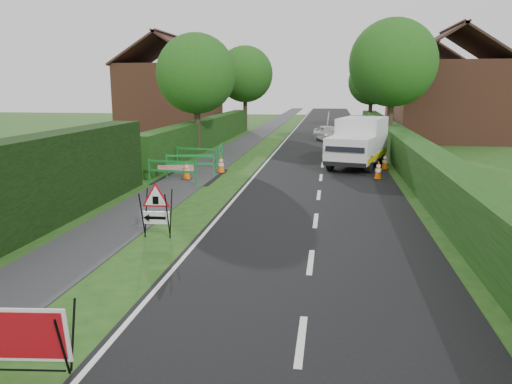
{
  "coord_description": "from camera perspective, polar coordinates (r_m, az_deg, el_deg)",
  "views": [
    {
      "loc": [
        2.85,
        -9.47,
        3.8
      ],
      "look_at": [
        1.08,
        2.37,
        1.26
      ],
      "focal_mm": 35.0,
      "sensor_mm": 36.0,
      "label": 1
    }
  ],
  "objects": [
    {
      "name": "footpath",
      "position": [
        45.01,
        1.01,
        7.13
      ],
      "size": [
        2.0,
        90.0,
        0.02
      ],
      "primitive_type": "cube",
      "color": "#2D2D30",
      "rests_on": "ground"
    },
    {
      "name": "tree_nw",
      "position": [
        28.47,
        -6.86,
        13.26
      ],
      "size": [
        4.4,
        4.4,
        6.7
      ],
      "color": "#2D2116",
      "rests_on": "ground"
    },
    {
      "name": "ped_barrier_3",
      "position": [
        24.75,
        -4.03,
        4.58
      ],
      "size": [
        0.62,
        2.09,
        1.0
      ],
      "rotation": [
        0.0,
        0.0,
        1.7
      ],
      "color": "#167C30",
      "rests_on": "ground"
    },
    {
      "name": "road_surface",
      "position": [
        44.63,
        8.08,
        6.98
      ],
      "size": [
        6.0,
        90.0,
        0.02
      ],
      "primitive_type": "cube",
      "color": "black",
      "rests_on": "ground"
    },
    {
      "name": "ped_barrier_2",
      "position": [
        23.77,
        -6.8,
        4.22
      ],
      "size": [
        2.09,
        0.62,
        1.0
      ],
      "rotation": [
        0.0,
        0.0,
        -0.13
      ],
      "color": "#167C30",
      "rests_on": "ground"
    },
    {
      "name": "ped_barrier_0",
      "position": [
        19.82,
        -9.56,
        2.6
      ],
      "size": [
        2.09,
        0.61,
        1.0
      ],
      "rotation": [
        0.0,
        0.0,
        -0.13
      ],
      "color": "#167C30",
      "rests_on": "ground"
    },
    {
      "name": "triangle_sign",
      "position": [
        12.83,
        -11.52,
        -1.6
      ],
      "size": [
        0.86,
        0.86,
        1.21
      ],
      "rotation": [
        0.0,
        0.0,
        0.04
      ],
      "color": "black",
      "rests_on": "ground"
    },
    {
      "name": "hedge_east",
      "position": [
        26.01,
        16.5,
        3.08
      ],
      "size": [
        1.2,
        50.0,
        1.5
      ],
      "primitive_type": "cube",
      "color": "#14380F",
      "rests_on": "ground"
    },
    {
      "name": "hatchback_car",
      "position": [
        35.69,
        8.26,
        6.66
      ],
      "size": [
        2.42,
        3.61,
        1.14
      ],
      "primitive_type": "imported",
      "rotation": [
        0.0,
        0.0,
        0.35
      ],
      "color": "white",
      "rests_on": "ground"
    },
    {
      "name": "tree_ne",
      "position": [
        31.7,
        15.39,
        14.04
      ],
      "size": [
        5.2,
        5.2,
        7.79
      ],
      "color": "#2D2116",
      "rests_on": "ground"
    },
    {
      "name": "tree_fw",
      "position": [
        44.11,
        -1.26,
        13.3
      ],
      "size": [
        4.8,
        4.8,
        7.24
      ],
      "color": "#2D2116",
      "rests_on": "ground"
    },
    {
      "name": "traffic_cone_1",
      "position": [
        23.99,
        14.55,
        3.42
      ],
      "size": [
        0.38,
        0.38,
        0.79
      ],
      "color": "black",
      "rests_on": "ground"
    },
    {
      "name": "redwhite_plank",
      "position": [
        21.26,
        -9.12,
        1.52
      ],
      "size": [
        1.48,
        0.31,
        0.25
      ],
      "primitive_type": "cube",
      "rotation": [
        0.0,
        0.0,
        0.18
      ],
      "color": "red",
      "rests_on": "ground"
    },
    {
      "name": "ground",
      "position": [
        10.59,
        -7.79,
        -9.17
      ],
      "size": [
        120.0,
        120.0,
        0.0
      ],
      "primitive_type": "plane",
      "color": "#1E4814",
      "rests_on": "ground"
    },
    {
      "name": "traffic_cone_2",
      "position": [
        26.27,
        12.88,
        4.22
      ],
      "size": [
        0.38,
        0.38,
        0.79
      ],
      "color": "black",
      "rests_on": "ground"
    },
    {
      "name": "red_rect_sign",
      "position": [
        7.53,
        -24.76,
        -14.77
      ],
      "size": [
        1.19,
        0.8,
        0.96
      ],
      "rotation": [
        0.0,
        0.0,
        0.11
      ],
      "color": "black",
      "rests_on": "ground"
    },
    {
      "name": "hedge_west_far",
      "position": [
        32.65,
        -5.49,
        5.23
      ],
      "size": [
        1.0,
        24.0,
        1.8
      ],
      "primitive_type": "cube",
      "color": "#14380F",
      "rests_on": "ground"
    },
    {
      "name": "traffic_cone_3",
      "position": [
        20.86,
        -7.94,
        2.45
      ],
      "size": [
        0.38,
        0.38,
        0.79
      ],
      "color": "black",
      "rests_on": "ground"
    },
    {
      "name": "house_east_b",
      "position": [
        52.28,
        18.9,
        10.35
      ],
      "size": [
        7.5,
        7.4,
        7.88
      ],
      "color": "brown",
      "rests_on": "ground"
    },
    {
      "name": "works_van",
      "position": [
        24.6,
        11.66,
        5.71
      ],
      "size": [
        3.22,
        5.37,
        2.3
      ],
      "rotation": [
        0.0,
        0.0,
        -0.27
      ],
      "color": "silver",
      "rests_on": "ground"
    },
    {
      "name": "house_west",
      "position": [
        41.52,
        -9.7,
        10.56
      ],
      "size": [
        7.5,
        7.4,
        7.88
      ],
      "color": "brown",
      "rests_on": "ground"
    },
    {
      "name": "house_east_a",
      "position": [
        38.36,
        21.09,
        9.84
      ],
      "size": [
        7.5,
        7.4,
        7.88
      ],
      "color": "brown",
      "rests_on": "ground"
    },
    {
      "name": "ped_barrier_1",
      "position": [
        21.5,
        -7.52,
        3.39
      ],
      "size": [
        2.08,
        0.83,
        1.0
      ],
      "rotation": [
        0.0,
        0.0,
        0.24
      ],
      "color": "#167C30",
      "rests_on": "ground"
    },
    {
      "name": "litter_can",
      "position": [
        8.56,
        -22.39,
        -15.34
      ],
      "size": [
        0.12,
        0.07,
        0.07
      ],
      "primitive_type": "cylinder",
      "rotation": [
        0.0,
        1.57,
        0.0
      ],
      "color": "#BF7F4C",
      "rests_on": "ground"
    },
    {
      "name": "traffic_cone_0",
      "position": [
        21.36,
        13.81,
        2.45
      ],
      "size": [
        0.38,
        0.38,
        0.79
      ],
      "color": "black",
      "rests_on": "ground"
    },
    {
      "name": "tree_fe",
      "position": [
        47.6,
        13.07,
        12.18
      ],
      "size": [
        4.2,
        4.2,
        6.33
      ],
      "color": "#2D2116",
      "rests_on": "ground"
    },
    {
      "name": "traffic_cone_4",
      "position": [
        22.39,
        -4.02,
        3.19
      ],
      "size": [
        0.38,
        0.38,
        0.79
      ],
      "color": "black",
      "rests_on": "ground"
    }
  ]
}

